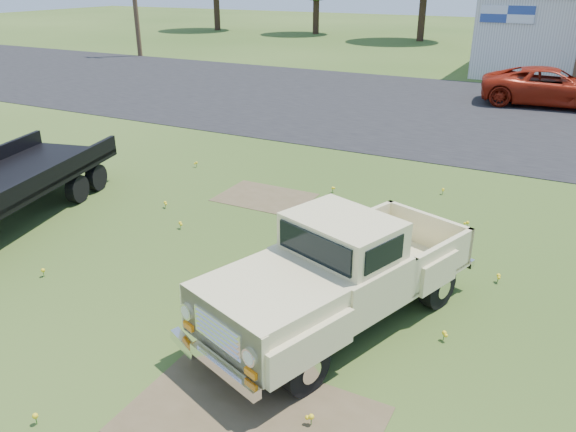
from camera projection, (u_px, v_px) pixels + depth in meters
name	position (u px, v px, depth m)	size (l,w,h in m)	color
ground	(265.00, 281.00, 9.90)	(140.00, 140.00, 0.00)	#2D4616
asphalt_lot	(453.00, 111.00, 22.12)	(90.00, 14.00, 0.02)	black
dirt_patch_a	(251.00, 419.00, 6.82)	(3.00, 2.00, 0.01)	brown
dirt_patch_b	(265.00, 198.00, 13.59)	(2.20, 1.60, 0.01)	brown
vintage_pickup_truck	(341.00, 272.00, 8.38)	(1.90, 4.89, 1.77)	beige
red_pickup	(551.00, 87.00, 22.82)	(2.50, 5.41, 1.50)	maroon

